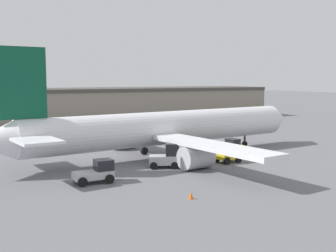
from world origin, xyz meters
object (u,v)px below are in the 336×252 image
object	(u,v)px
pushback_tug	(167,157)
safety_cone_near	(191,195)
ground_crew_worker	(241,149)
belt_loader_truck	(229,152)
baggage_tug	(97,172)
airplane	(161,129)

from	to	relation	value
pushback_tug	safety_cone_near	xyz separation A→B (m)	(-3.70, -10.70, -0.85)
safety_cone_near	ground_crew_worker	bearing A→B (deg)	39.97
belt_loader_truck	pushback_tug	xyz separation A→B (m)	(-7.22, 0.80, -0.02)
safety_cone_near	pushback_tug	bearing A→B (deg)	70.92
baggage_tug	safety_cone_near	size ratio (longest dim) A/B	6.20
airplane	ground_crew_worker	distance (m)	9.51
ground_crew_worker	safety_cone_near	xyz separation A→B (m)	(-13.93, -11.68, -0.63)
safety_cone_near	baggage_tug	bearing A→B (deg)	119.49
airplane	safety_cone_near	xyz separation A→B (m)	(-5.80, -16.01, -3.00)
ground_crew_worker	baggage_tug	size ratio (longest dim) A/B	0.50
airplane	baggage_tug	bearing A→B (deg)	-148.86
belt_loader_truck	safety_cone_near	world-z (taller)	belt_loader_truck
airplane	safety_cone_near	bearing A→B (deg)	-116.05
airplane	baggage_tug	world-z (taller)	airplane
airplane	ground_crew_worker	bearing A→B (deg)	-34.23
baggage_tug	pushback_tug	world-z (taller)	pushback_tug
baggage_tug	airplane	bearing A→B (deg)	38.32
baggage_tug	belt_loader_truck	world-z (taller)	belt_loader_truck
baggage_tug	belt_loader_truck	size ratio (longest dim) A/B	1.27
pushback_tug	ground_crew_worker	bearing A→B (deg)	32.09
ground_crew_worker	baggage_tug	distance (m)	18.85
airplane	belt_loader_truck	world-z (taller)	airplane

